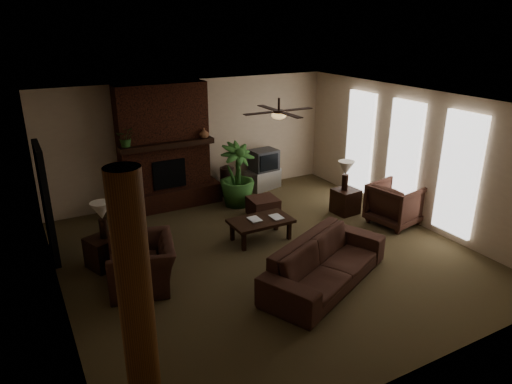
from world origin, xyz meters
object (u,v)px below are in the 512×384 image
armchair_left (141,256)px  floor_plant (237,188)px  side_table_right (345,201)px  lamp_right (346,170)px  sofa (326,256)px  side_table_left (104,252)px  ottoman (263,207)px  tv_stand (263,179)px  armchair_right (396,202)px  log_column (135,296)px  floor_vase (227,178)px  lamp_left (102,213)px  coffee_table (261,222)px

armchair_left → floor_plant: size_ratio=0.80×
floor_plant → side_table_right: size_ratio=2.66×
armchair_left → lamp_right: bearing=113.5°
sofa → side_table_left: 3.83m
ottoman → lamp_right: 1.97m
tv_stand → side_table_right: bearing=-84.6°
armchair_right → floor_plant: (-2.46, 2.54, -0.07)m
log_column → armchair_right: bearing=21.0°
side_table_right → floor_vase: bearing=128.8°
ottoman → tv_stand: tv_stand is taller
tv_stand → floor_plant: floor_plant is taller
floor_plant → lamp_right: size_ratio=2.25×
sofa → ottoman: 2.99m
armchair_left → lamp_right: 4.86m
armchair_right → side_table_right: 1.12m
log_column → side_table_left: log_column is taller
side_table_left → ottoman: bearing=10.3°
log_column → lamp_left: bearing=85.1°
coffee_table → floor_plant: floor_plant is taller
side_table_left → side_table_right: bearing=-1.2°
tv_stand → side_table_right: side_table_right is taller
armchair_right → lamp_left: size_ratio=1.49×
floor_plant → side_table_right: 2.48m
lamp_right → floor_vase: bearing=128.6°
sofa → side_table_right: bearing=20.7°
side_table_left → tv_stand: bearing=26.2°
armchair_left → floor_vase: (2.97, 3.08, -0.08)m
lamp_left → tv_stand: bearing=26.5°
armchair_right → coffee_table: (-2.87, 0.67, -0.11)m
side_table_left → lamp_left: bearing=-4.1°
coffee_table → lamp_right: lamp_right is taller
coffee_table → lamp_right: 2.39m
tv_stand → lamp_right: (0.79, -2.26, 0.75)m
side_table_right → lamp_right: (-0.03, 0.02, 0.73)m
armchair_left → side_table_right: (4.80, 0.80, -0.24)m
sofa → armchair_right: sofa is taller
log_column → floor_vase: log_column is taller
log_column → side_table_left: (0.24, 3.38, -1.12)m
coffee_table → lamp_right: (2.29, 0.30, 0.63)m
floor_vase → log_column: bearing=-123.3°
floor_plant → side_table_right: floor_plant is taller
coffee_table → armchair_left: bearing=-168.1°
coffee_table → side_table_right: side_table_right is taller
lamp_right → side_table_left: bearing=179.0°
coffee_table → side_table_left: 2.94m
floor_vase → floor_plant: 0.70m
armchair_right → floor_plant: armchair_right is taller
floor_plant → lamp_left: (-3.28, -1.48, 0.59)m
ottoman → side_table_left: size_ratio=1.09×
side_table_left → lamp_right: (5.20, -0.09, 0.73)m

